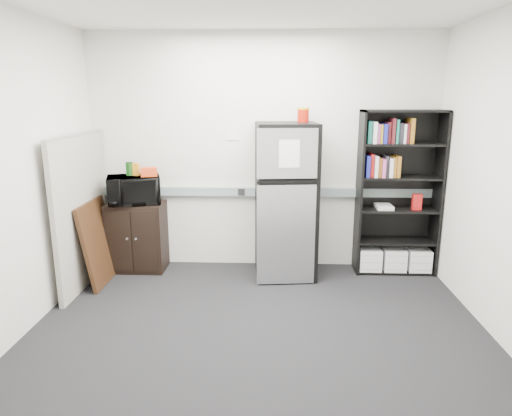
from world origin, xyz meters
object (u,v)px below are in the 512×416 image
at_px(bookshelf, 398,195).
at_px(cubicle_partition, 82,211).
at_px(cabinet, 137,237).
at_px(microwave, 134,190).
at_px(refrigerator, 286,201).

relative_size(bookshelf, cubicle_partition, 1.14).
height_order(bookshelf, cubicle_partition, bookshelf).
distance_m(cabinet, microwave, 0.56).
relative_size(microwave, refrigerator, 0.33).
distance_m(microwave, refrigerator, 1.72).
relative_size(bookshelf, cabinet, 2.31).
xyz_separation_m(cabinet, refrigerator, (1.72, -0.08, 0.46)).
height_order(cabinet, microwave, microwave).
distance_m(bookshelf, microwave, 2.99).
xyz_separation_m(microwave, refrigerator, (1.72, -0.06, -0.10)).
distance_m(cubicle_partition, microwave, 0.62).
xyz_separation_m(cubicle_partition, cabinet, (0.44, 0.42, -0.41)).
bearing_deg(bookshelf, cubicle_partition, -171.94).
bearing_deg(refrigerator, cabinet, 171.62).
distance_m(cubicle_partition, cabinet, 0.74).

